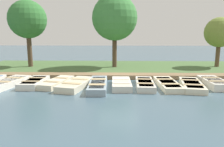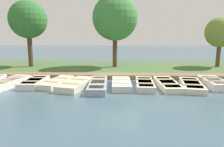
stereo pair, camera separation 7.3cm
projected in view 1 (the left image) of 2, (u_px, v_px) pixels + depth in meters
name	position (u px, v px, depth m)	size (l,w,h in m)	color
ground_plane	(118.00, 82.00, 13.72)	(80.00, 80.00, 0.00)	#425B6B
shore_bank	(118.00, 68.00, 18.61)	(8.00, 24.00, 0.21)	#476638
dock_walkway	(118.00, 76.00, 14.94)	(1.10, 23.30, 0.30)	brown
rowboat_1	(8.00, 83.00, 12.75)	(3.09, 1.74, 0.40)	silver
rowboat_2	(34.00, 82.00, 12.86)	(2.61, 1.06, 0.38)	silver
rowboat_3	(57.00, 82.00, 12.95)	(3.06, 1.62, 0.35)	beige
rowboat_4	(76.00, 84.00, 12.43)	(3.24, 1.83, 0.37)	beige
rowboat_5	(98.00, 85.00, 12.28)	(3.61, 1.07, 0.38)	#8C9EA8
rowboat_6	(121.00, 84.00, 12.50)	(2.72, 1.11, 0.37)	beige
rowboat_7	(145.00, 84.00, 12.49)	(2.95, 1.11, 0.36)	beige
rowboat_8	(168.00, 84.00, 12.55)	(3.30, 1.16, 0.33)	beige
rowboat_9	(192.00, 85.00, 12.35)	(3.32, 1.58, 0.33)	beige
rowboat_10	(214.00, 83.00, 12.63)	(2.62, 1.10, 0.44)	silver
park_tree_far_left	(28.00, 20.00, 18.11)	(3.15, 3.15, 5.74)	#4C3828
park_tree_left	(115.00, 18.00, 17.86)	(3.73, 3.73, 6.14)	#4C3828
park_tree_center	(220.00, 33.00, 18.22)	(2.50, 2.50, 4.36)	brown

